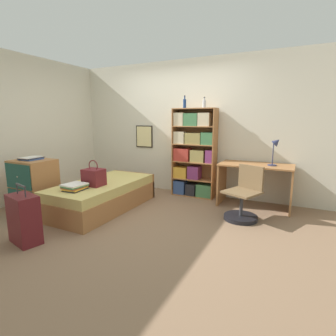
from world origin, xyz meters
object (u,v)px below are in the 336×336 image
book_stack_on_bed (75,187)px  handbag (94,177)px  dresser (34,186)px  bottle_green (185,103)px  bookcase (193,154)px  desk_lamp (276,146)px  desk (255,177)px  bed (103,195)px  suitcase (24,219)px  magazine_pile_on_dresser (31,158)px  bottle_brown (204,104)px  desk_chair (243,203)px

book_stack_on_bed → handbag: bearing=79.3°
dresser → bottle_green: size_ratio=3.60×
bookcase → desk_lamp: 1.49m
bookcase → desk: size_ratio=1.42×
bed → bookcase: (1.07, 1.35, 0.59)m
suitcase → dresser: (-0.88, 0.81, 0.12)m
magazine_pile_on_dresser → desk: magazine_pile_on_dresser is taller
dresser → desk: 3.63m
dresser → desk_lamp: 3.92m
suitcase → bottle_brown: (1.29, 2.75, 1.45)m
dresser → magazine_pile_on_dresser: size_ratio=2.45×
book_stack_on_bed → dresser: (-0.88, -0.01, -0.08)m
desk → desk_chair: bearing=-95.4°
bottle_green → desk: bottle_green is taller
handbag → desk: handbag is taller
bookcase → bottle_green: size_ratio=7.17×
bed → desk_lamp: bearing=25.1°
book_stack_on_bed → bottle_green: bearing=64.6°
bed → desk_lamp: desk_lamp is taller
dresser → bookcase: 2.80m
bed → bookcase: bearing=51.5°
suitcase → dresser: dresser is taller
suitcase → bottle_brown: 3.36m
suitcase → magazine_pile_on_dresser: magazine_pile_on_dresser is taller
suitcase → bookcase: bearing=68.5°
handbag → bottle_green: 2.15m
suitcase → desk_lamp: 3.72m
bed → handbag: bearing=-79.7°
bed → handbag: 0.45m
suitcase → bottle_green: 3.24m
bed → dresser: dresser is taller
handbag → desk_lamp: bearing=30.1°
dresser → bottle_green: 2.96m
suitcase → desk_chair: desk_chair is taller
bed → bottle_green: bottle_green is taller
bottle_brown → desk_lamp: bottle_brown is taller
dresser → magazine_pile_on_dresser: magazine_pile_on_dresser is taller
bookcase → bottle_green: (-0.18, -0.02, 0.95)m
suitcase → desk: bearing=49.1°
bed → desk: desk is taller
desk_chair → desk_lamp: bearing=62.0°
desk_chair → book_stack_on_bed: bearing=-153.0°
handbag → desk_lamp: size_ratio=0.86×
book_stack_on_bed → desk: bearing=38.3°
handbag → desk: size_ratio=0.34×
bed → bottle_brown: bottle_brown is taller
bed → magazine_pile_on_dresser: bearing=-147.8°
bottle_brown → desk_lamp: 1.45m
bed → book_stack_on_bed: (-0.02, -0.59, 0.28)m
bed → desk_chair: desk_chair is taller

